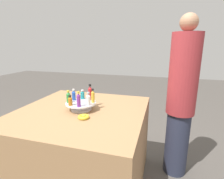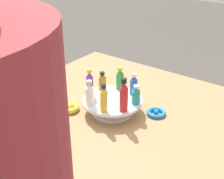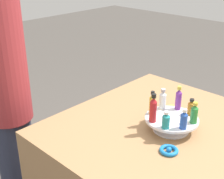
# 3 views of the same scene
# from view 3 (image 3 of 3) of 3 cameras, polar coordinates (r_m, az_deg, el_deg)

# --- Properties ---
(display_stand) EXTENTS (0.26, 0.26, 0.07)m
(display_stand) POSITION_cam_3_polar(r_m,az_deg,el_deg) (1.57, 10.80, -5.91)
(display_stand) COLOR silver
(display_stand) RESTS_ON party_table
(bottle_gold) EXTENTS (0.03, 0.03, 0.12)m
(bottle_gold) POSITION_cam_3_polar(r_m,az_deg,el_deg) (1.55, 7.35, -2.53)
(bottle_gold) COLOR gold
(bottle_gold) RESTS_ON display_stand
(bottle_red) EXTENTS (0.03, 0.03, 0.14)m
(bottle_red) POSITION_cam_3_polar(r_m,az_deg,el_deg) (1.48, 7.53, -3.57)
(bottle_red) COLOR #B21E23
(bottle_red) RESTS_ON display_stand
(bottle_teal) EXTENTS (0.04, 0.04, 0.08)m
(bottle_teal) POSITION_cam_3_polar(r_m,az_deg,el_deg) (1.45, 9.83, -5.61)
(bottle_teal) COLOR teal
(bottle_teal) RESTS_ON display_stand
(bottle_blue) EXTENTS (0.03, 0.03, 0.10)m
(bottle_blue) POSITION_cam_3_polar(r_m,az_deg,el_deg) (1.45, 12.99, -5.40)
(bottle_blue) COLOR #234CAD
(bottle_blue) RESTS_ON display_stand
(bottle_green) EXTENTS (0.03, 0.03, 0.11)m
(bottle_green) POSITION_cam_3_polar(r_m,az_deg,el_deg) (1.51, 14.80, -4.26)
(bottle_green) COLOR #288438
(bottle_green) RESTS_ON display_stand
(bottle_amber) EXTENTS (0.03, 0.03, 0.09)m
(bottle_amber) POSITION_cam_3_polar(r_m,az_deg,el_deg) (1.59, 14.28, -3.21)
(bottle_amber) COLOR #AD6B19
(bottle_amber) RESTS_ON display_stand
(bottle_purple) EXTENTS (0.03, 0.03, 0.13)m
(bottle_purple) POSITION_cam_3_polar(r_m,az_deg,el_deg) (1.62, 12.06, -1.67)
(bottle_purple) COLOR #702D93
(bottle_purple) RESTS_ON display_stand
(bottle_clear) EXTENTS (0.04, 0.04, 0.11)m
(bottle_clear) POSITION_cam_3_polar(r_m,az_deg,el_deg) (1.61, 9.23, -1.84)
(bottle_clear) COLOR silver
(bottle_clear) RESTS_ON display_stand
(ribbon_bow_gold) EXTENTS (0.09, 0.09, 0.04)m
(ribbon_bow_gold) POSITION_cam_3_polar(r_m,az_deg,el_deg) (1.75, 10.99, -3.62)
(ribbon_bow_gold) COLOR gold
(ribbon_bow_gold) RESTS_ON party_table
(ribbon_bow_blue) EXTENTS (0.08, 0.08, 0.03)m
(ribbon_bow_blue) POSITION_cam_3_polar(r_m,az_deg,el_deg) (1.42, 10.36, -10.87)
(ribbon_bow_blue) COLOR blue
(ribbon_bow_blue) RESTS_ON party_table
(person_figure) EXTENTS (0.26, 0.26, 1.56)m
(person_figure) POSITION_cam_3_polar(r_m,az_deg,el_deg) (1.89, -18.57, -1.35)
(person_figure) COLOR #282D42
(person_figure) RESTS_ON ground_plane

